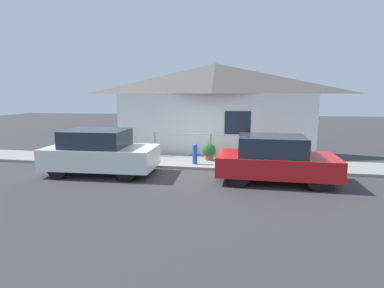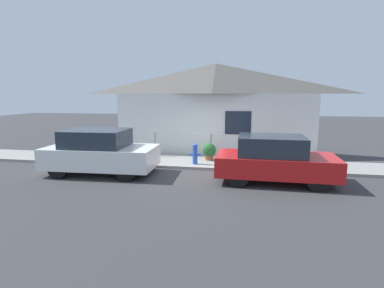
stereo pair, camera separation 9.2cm
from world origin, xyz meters
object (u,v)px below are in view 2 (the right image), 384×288
(potted_plant_corner, at_px, (259,151))
(car_right, at_px, (274,159))
(car_left, at_px, (100,152))
(fire_hydrant, at_px, (195,153))
(potted_plant_near_hydrant, at_px, (209,151))
(potted_plant_by_fence, at_px, (120,151))

(potted_plant_corner, bearing_deg, car_right, -82.99)
(car_left, xyz_separation_m, fire_hydrant, (3.04, 1.56, -0.24))
(car_right, height_order, potted_plant_near_hydrant, car_right)
(car_right, relative_size, potted_plant_by_fence, 6.66)
(potted_plant_by_fence, height_order, potted_plant_corner, potted_plant_corner)
(car_right, distance_m, potted_plant_near_hydrant, 3.31)
(fire_hydrant, bearing_deg, potted_plant_corner, 24.10)
(car_left, bearing_deg, potted_plant_near_hydrant, 32.13)
(potted_plant_near_hydrant, relative_size, potted_plant_by_fence, 1.26)
(fire_hydrant, distance_m, potted_plant_corner, 2.66)
(car_left, xyz_separation_m, potted_plant_corner, (5.47, 2.65, -0.29))
(car_left, xyz_separation_m, car_right, (5.80, 0.00, -0.04))
(fire_hydrant, bearing_deg, car_right, -29.57)
(potted_plant_by_fence, bearing_deg, fire_hydrant, -9.84)
(car_right, relative_size, fire_hydrant, 4.59)
(potted_plant_near_hydrant, bearing_deg, potted_plant_corner, 8.35)
(potted_plant_by_fence, bearing_deg, car_left, -84.25)
(fire_hydrant, relative_size, potted_plant_by_fence, 1.45)
(car_left, height_order, potted_plant_corner, car_left)
(potted_plant_near_hydrant, bearing_deg, car_left, -145.88)
(car_left, bearing_deg, potted_plant_corner, 23.87)
(car_right, height_order, potted_plant_corner, car_right)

